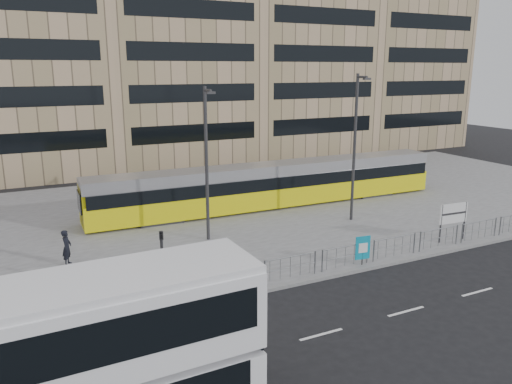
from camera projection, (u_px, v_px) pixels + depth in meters
name	position (u px, v px, depth m)	size (l,w,h in m)	color
ground	(309.00, 283.00, 22.38)	(120.00, 120.00, 0.00)	black
plaza	(212.00, 214.00, 32.81)	(64.00, 24.00, 0.15)	slate
kerb	(309.00, 281.00, 22.40)	(64.00, 0.25, 0.17)	gray
building_row	(142.00, 32.00, 49.77)	(70.40, 18.40, 31.20)	maroon
pedestrian_barrier	(340.00, 252.00, 23.43)	(32.07, 0.07, 1.10)	gray
road_markings	(386.00, 317.00, 19.32)	(62.00, 0.12, 0.01)	white
double_decker_bus	(38.00, 369.00, 11.87)	(11.14, 3.06, 4.43)	white
tram	(273.00, 185.00, 34.06)	(25.18, 2.87, 2.96)	yellow
station_sign	(453.00, 215.00, 27.11)	(1.83, 0.21, 2.11)	#2D2D30
ad_panel	(363.00, 248.00, 23.87)	(0.77, 0.16, 1.44)	#2D2D30
pedestrian	(67.00, 247.00, 23.90)	(0.63, 0.42, 1.73)	black
traffic_light_west	(162.00, 259.00, 19.51)	(0.20, 0.23, 3.10)	#2D2D30
lamp_post_west	(207.00, 159.00, 26.54)	(0.45, 1.04, 8.32)	#2D2D30
lamp_post_east	(355.00, 143.00, 30.06)	(0.45, 1.04, 8.93)	#2D2D30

